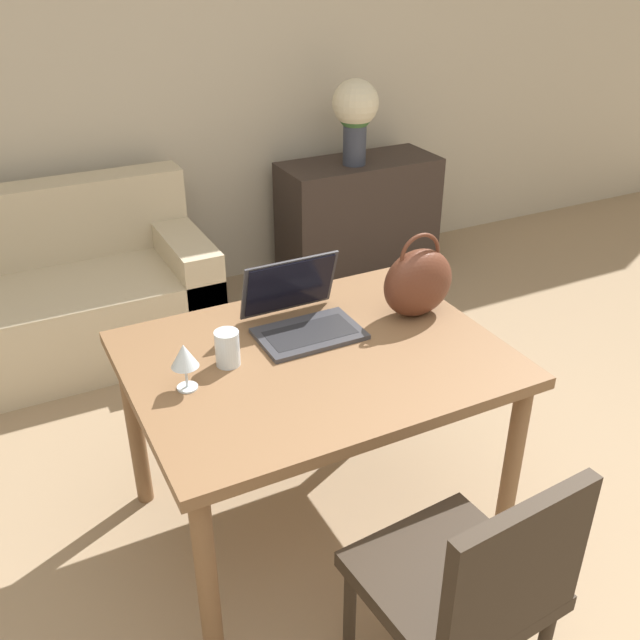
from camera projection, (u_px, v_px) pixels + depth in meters
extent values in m
cube|color=#BCB29E|center=(131.00, 55.00, 3.67)|extent=(10.00, 0.06, 2.70)
cube|color=brown|center=(315.00, 359.00, 2.30)|extent=(1.19, 0.92, 0.04)
cylinder|color=brown|center=(208.00, 586.00, 1.96)|extent=(0.06, 0.06, 0.68)
cylinder|color=brown|center=(512.00, 469.00, 2.38)|extent=(0.06, 0.06, 0.68)
cylinder|color=brown|center=(135.00, 427.00, 2.58)|extent=(0.06, 0.06, 0.68)
cylinder|color=brown|center=(386.00, 356.00, 3.00)|extent=(0.06, 0.06, 0.68)
cube|color=#2D2319|center=(450.00, 581.00, 1.85)|extent=(0.47, 0.47, 0.05)
cube|color=#2D2319|center=(517.00, 573.00, 1.60)|extent=(0.42, 0.07, 0.39)
cylinder|color=#2D2319|center=(349.00, 620.00, 2.02)|extent=(0.04, 0.04, 0.41)
cylinder|color=#2D2319|center=(450.00, 566.00, 2.19)|extent=(0.04, 0.04, 0.41)
cube|color=#C1B293|center=(42.00, 323.00, 3.52)|extent=(1.67, 0.77, 0.42)
cube|color=#C1B293|center=(18.00, 226.00, 3.55)|extent=(1.67, 0.20, 0.40)
cube|color=#C1B293|center=(185.00, 281.00, 3.78)|extent=(0.20, 0.77, 0.56)
cube|color=#332823|center=(358.00, 219.00, 4.35)|extent=(0.95, 0.40, 0.73)
cube|color=#38383D|center=(309.00, 334.00, 2.39)|extent=(0.35, 0.23, 0.02)
cube|color=black|center=(310.00, 332.00, 2.38)|extent=(0.29, 0.15, 0.00)
cube|color=#38383D|center=(289.00, 285.00, 2.46)|extent=(0.35, 0.08, 0.22)
cube|color=black|center=(290.00, 285.00, 2.45)|extent=(0.32, 0.07, 0.20)
cylinder|color=silver|center=(227.00, 348.00, 2.21)|extent=(0.08, 0.08, 0.12)
cylinder|color=silver|center=(188.00, 387.00, 2.12)|extent=(0.06, 0.06, 0.01)
cylinder|color=silver|center=(186.00, 376.00, 2.10)|extent=(0.01, 0.01, 0.07)
cone|color=silver|center=(184.00, 355.00, 2.07)|extent=(0.08, 0.08, 0.07)
ellipsoid|color=#592D1E|center=(418.00, 283.00, 2.47)|extent=(0.26, 0.15, 0.25)
torus|color=#592D1E|center=(420.00, 255.00, 2.42)|extent=(0.16, 0.01, 0.16)
cylinder|color=#333847|center=(355.00, 143.00, 4.06)|extent=(0.13, 0.13, 0.25)
sphere|color=#3D6B38|center=(355.00, 112.00, 3.98)|extent=(0.20, 0.20, 0.20)
sphere|color=beige|center=(355.00, 103.00, 3.95)|extent=(0.26, 0.26, 0.26)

